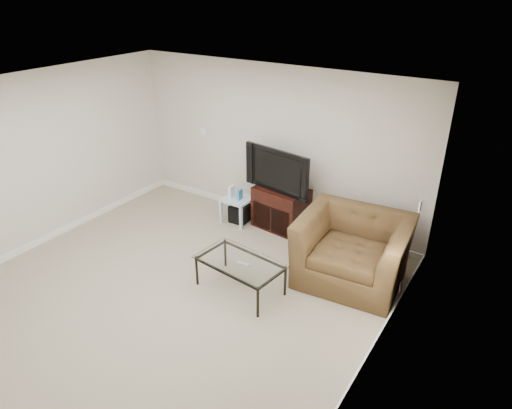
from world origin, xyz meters
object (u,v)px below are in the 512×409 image
Objects in this scene: recliner at (354,240)px; tv_stand at (281,208)px; television at (281,169)px; side_table at (238,210)px; subwoofer at (240,213)px; coffee_table at (240,276)px.

tv_stand is at bearing 148.52° from recliner.
television is 2.48× the size of side_table.
coffee_table is at bearing -55.23° from subwoofer.
subwoofer is at bearing -155.64° from television.
subwoofer is (-0.65, -0.18, -0.86)m from television.
subwoofer is 0.21× the size of recliner.
side_table is 0.07m from subwoofer.
tv_stand is 0.71m from subwoofer.
side_table is 1.85m from coffee_table.
subwoofer is at bearing -155.94° from tv_stand.
tv_stand is 1.78m from coffee_table.
coffee_table is (-1.09, -0.99, -0.38)m from recliner.
television reaches higher than recliner.
subwoofer is (-0.66, -0.21, -0.19)m from tv_stand.
recliner is at bearing -13.19° from side_table.
television reaches higher than side_table.
television is 0.80× the size of recliner.
side_table is at bearing 161.75° from recliner.
subwoofer is 1.85m from coffee_table.
recliner is at bearing -20.31° from tv_stand.
side_table reaches higher than subwoofer.
television reaches higher than tv_stand.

